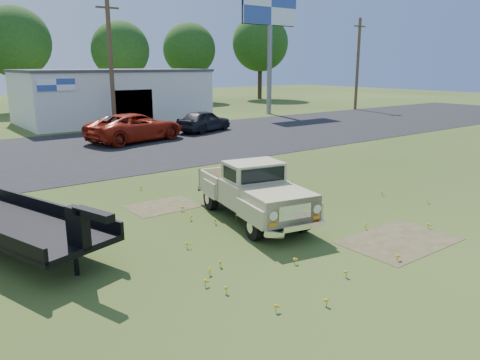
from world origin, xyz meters
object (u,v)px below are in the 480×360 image
vintage_pickup_truck (253,191)px  billboard (270,18)px  flatbed_trailer (16,220)px  red_pickup (136,127)px  dark_sedan (204,121)px

vintage_pickup_truck → billboard: bearing=59.7°
billboard → flatbed_trailer: bearing=-140.7°
billboard → red_pickup: (-16.96, -7.62, -7.70)m
billboard → dark_sedan: bearing=-150.0°
vintage_pickup_truck → dark_sedan: size_ratio=1.12×
vintage_pickup_truck → flatbed_trailer: 6.36m
red_pickup → dark_sedan: size_ratio=1.39×
billboard → dark_sedan: 15.35m
billboard → flatbed_trailer: (-26.64, -21.84, -7.72)m
billboard → dark_sedan: (-11.45, -6.60, -7.80)m
red_pickup → dark_sedan: 5.61m
billboard → dark_sedan: size_ratio=2.55×
flatbed_trailer → vintage_pickup_truck: bearing=-31.6°
red_pickup → dark_sedan: (5.51, 1.02, -0.10)m
billboard → vintage_pickup_truck: size_ratio=2.27×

